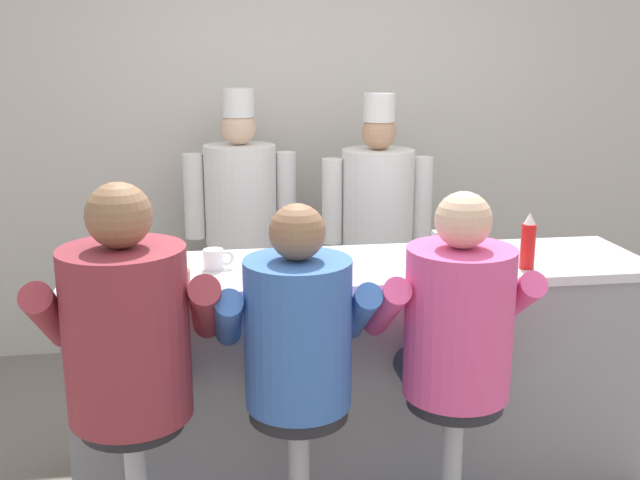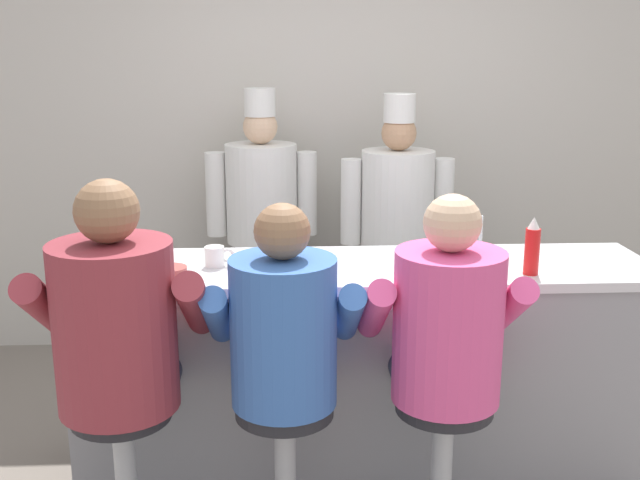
# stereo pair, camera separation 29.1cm
# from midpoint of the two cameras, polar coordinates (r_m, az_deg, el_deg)

# --- Properties ---
(wall_back) EXTENTS (10.00, 0.06, 2.70)m
(wall_back) POSITION_cam_midpoint_polar(r_m,az_deg,el_deg) (4.77, -2.36, 7.75)
(wall_back) COLOR beige
(wall_back) RESTS_ON ground_plane
(diner_counter) EXTENTS (2.52, 0.63, 0.99)m
(diner_counter) POSITION_cam_midpoint_polar(r_m,az_deg,el_deg) (3.42, 0.70, -9.82)
(diner_counter) COLOR gray
(diner_counter) RESTS_ON ground_plane
(ketchup_bottle_red) EXTENTS (0.06, 0.06, 0.24)m
(ketchup_bottle_red) POSITION_cam_midpoint_polar(r_m,az_deg,el_deg) (3.23, 13.12, -0.22)
(ketchup_bottle_red) COLOR red
(ketchup_bottle_red) RESTS_ON diner_counter
(mustard_bottle_yellow) EXTENTS (0.06, 0.06, 0.21)m
(mustard_bottle_yellow) POSITION_cam_midpoint_polar(r_m,az_deg,el_deg) (3.11, 7.93, -0.81)
(mustard_bottle_yellow) COLOR yellow
(mustard_bottle_yellow) RESTS_ON diner_counter
(hot_sauce_bottle_orange) EXTENTS (0.04, 0.04, 0.14)m
(hot_sauce_bottle_orange) POSITION_cam_midpoint_polar(r_m,az_deg,el_deg) (3.19, 8.71, -1.03)
(hot_sauce_bottle_orange) COLOR orange
(hot_sauce_bottle_orange) RESTS_ON diner_counter
(water_pitcher_clear) EXTENTS (0.15, 0.13, 0.21)m
(water_pitcher_clear) POSITION_cam_midpoint_polar(r_m,az_deg,el_deg) (3.46, 7.98, 0.84)
(water_pitcher_clear) COLOR silver
(water_pitcher_clear) RESTS_ON diner_counter
(breakfast_plate) EXTENTS (0.23, 0.23, 0.05)m
(breakfast_plate) POSITION_cam_midpoint_polar(r_m,az_deg,el_deg) (3.15, -18.36, -2.86)
(breakfast_plate) COLOR white
(breakfast_plate) RESTS_ON diner_counter
(cereal_bowl) EXTENTS (0.13, 0.13, 0.06)m
(cereal_bowl) POSITION_cam_midpoint_polar(r_m,az_deg,el_deg) (3.03, -13.85, -2.87)
(cereal_bowl) COLOR #B24C47
(cereal_bowl) RESTS_ON diner_counter
(coffee_mug_white) EXTENTS (0.13, 0.09, 0.09)m
(coffee_mug_white) POSITION_cam_midpoint_polar(r_m,az_deg,el_deg) (3.20, -10.63, -1.48)
(coffee_mug_white) COLOR white
(coffee_mug_white) RESTS_ON diner_counter
(napkin_dispenser_chrome) EXTENTS (0.11, 0.07, 0.15)m
(napkin_dispenser_chrome) POSITION_cam_midpoint_polar(r_m,az_deg,el_deg) (3.25, 7.01, -0.59)
(napkin_dispenser_chrome) COLOR silver
(napkin_dispenser_chrome) RESTS_ON diner_counter
(diner_seated_maroon) EXTENTS (0.66, 0.65, 1.48)m
(diner_seated_maroon) POSITION_cam_midpoint_polar(r_m,az_deg,el_deg) (2.77, -17.34, -7.47)
(diner_seated_maroon) COLOR #B2B5BA
(diner_seated_maroon) RESTS_ON ground_plane
(diner_seated_blue) EXTENTS (0.59, 0.58, 1.39)m
(diner_seated_blue) POSITION_cam_midpoint_polar(r_m,az_deg,el_deg) (2.75, -4.82, -7.97)
(diner_seated_blue) COLOR #B2B5BA
(diner_seated_blue) RESTS_ON ground_plane
(diner_seated_pink) EXTENTS (0.61, 0.60, 1.41)m
(diner_seated_pink) POSITION_cam_midpoint_polar(r_m,az_deg,el_deg) (2.84, 7.35, -7.02)
(diner_seated_pink) COLOR #B2B5BA
(diner_seated_pink) RESTS_ON ground_plane
(cook_in_whites_near) EXTENTS (0.66, 0.42, 1.68)m
(cook_in_whites_near) POSITION_cam_midpoint_polar(r_m,az_deg,el_deg) (4.46, -7.90, 1.60)
(cook_in_whites_near) COLOR #232328
(cook_in_whites_near) RESTS_ON ground_plane
(cook_in_whites_far) EXTENTS (0.65, 0.42, 1.66)m
(cook_in_whites_far) POSITION_cam_midpoint_polar(r_m,az_deg,el_deg) (4.35, 2.47, 1.24)
(cook_in_whites_far) COLOR #232328
(cook_in_whites_far) RESTS_ON ground_plane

